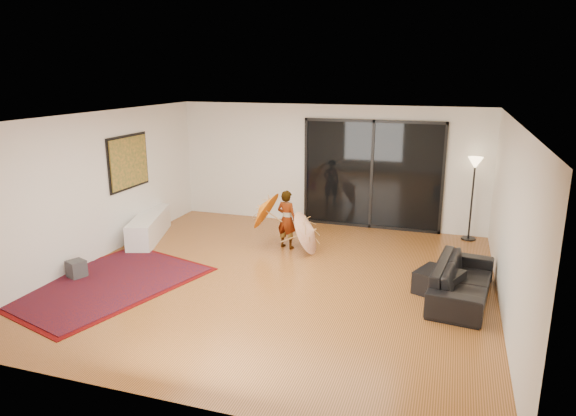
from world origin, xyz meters
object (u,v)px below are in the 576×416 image
at_px(media_console, 149,227).
at_px(ottoman, 439,282).
at_px(sofa, 462,280).
at_px(child, 287,219).

xyz_separation_m(media_console, ottoman, (5.86, -0.95, -0.08)).
height_order(media_console, ottoman, media_console).
bearing_deg(sofa, media_console, 87.53).
bearing_deg(child, ottoman, 171.79).
bearing_deg(ottoman, sofa, -16.65).
bearing_deg(ottoman, media_console, 170.83).
relative_size(ottoman, child, 0.54).
height_order(ottoman, child, child).
relative_size(media_console, ottoman, 2.98).
bearing_deg(sofa, ottoman, 80.47).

